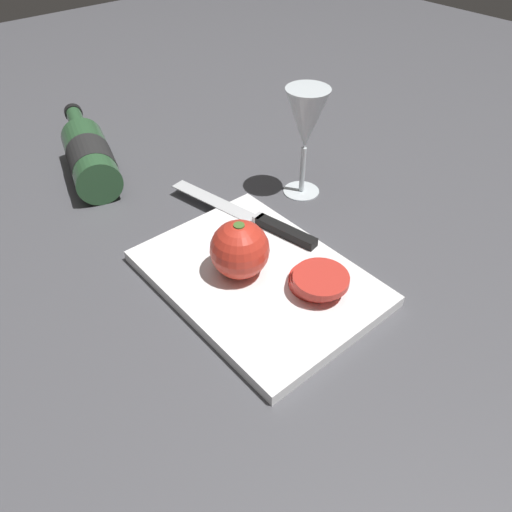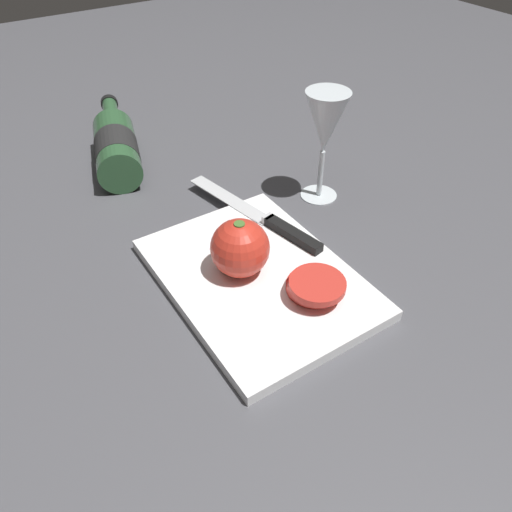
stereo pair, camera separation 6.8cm
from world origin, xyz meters
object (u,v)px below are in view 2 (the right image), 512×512
Objects in this scene: wine_glass at (325,127)px; whole_tomato at (240,248)px; wine_bottle at (116,146)px; knife at (275,224)px; tomato_slice_stack_near at (315,285)px.

whole_tomato is at bearing -64.49° from wine_glass.
whole_tomato is (0.40, 0.03, 0.02)m from wine_bottle.
whole_tomato reaches higher than wine_bottle.
whole_tomato is 0.12m from knife.
tomato_slice_stack_near is at bearing 32.61° from whole_tomato.
tomato_slice_stack_near is at bearing 154.48° from knife.
wine_glass reaches higher than whole_tomato.
wine_bottle is 0.37m from knife.
knife is at bearing 119.94° from whole_tomato.
wine_bottle is 3.80× the size of whole_tomato.
wine_glass is 0.66× the size of knife.
wine_bottle is at bearing -138.89° from wine_glass.
wine_bottle is 0.50m from tomato_slice_stack_near.
wine_bottle reaches higher than knife.
tomato_slice_stack_near is (0.09, 0.06, -0.03)m from whole_tomato.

